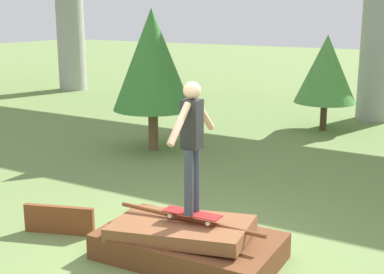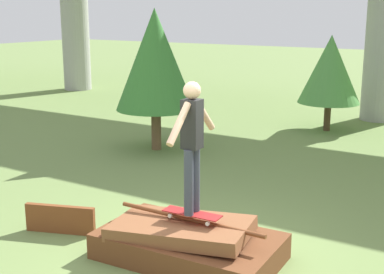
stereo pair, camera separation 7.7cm
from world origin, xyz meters
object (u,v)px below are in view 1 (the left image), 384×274
Objects in this scene: skateboard at (192,214)px; tree_behind_left at (152,60)px; skater at (192,138)px; tree_mid_back at (326,69)px.

tree_behind_left is at bearing 129.77° from skateboard.
tree_mid_back reaches higher than skater.
tree_behind_left is at bearing -124.45° from tree_mid_back.
tree_mid_back is (2.79, 4.07, -0.44)m from tree_behind_left.
tree_behind_left reaches higher than skater.
tree_behind_left is (-3.73, 4.48, 0.45)m from skater.
tree_behind_left is 4.96m from tree_mid_back.
skateboard is at bearing 180.00° from skater.
tree_mid_back is (-0.93, 8.55, 0.01)m from skater.
skater is at bearing -83.77° from tree_mid_back.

